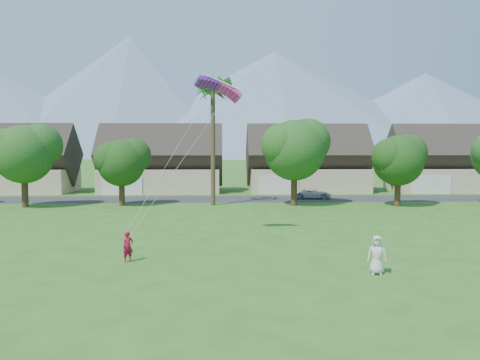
{
  "coord_description": "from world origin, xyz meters",
  "views": [
    {
      "loc": [
        -1.01,
        -17.76,
        5.74
      ],
      "look_at": [
        0.0,
        10.0,
        3.8
      ],
      "focal_mm": 35.0,
      "sensor_mm": 36.0,
      "label": 1
    }
  ],
  "objects_px": {
    "kite_flyer": "(128,247)",
    "watcher": "(377,255)",
    "parked_car": "(312,193)",
    "parafoil_kite": "(219,86)"
  },
  "relations": [
    {
      "from": "parked_car",
      "to": "parafoil_kite",
      "type": "distance_m",
      "value": 25.96
    },
    {
      "from": "kite_flyer",
      "to": "watcher",
      "type": "relative_size",
      "value": 0.87
    },
    {
      "from": "watcher",
      "to": "parafoil_kite",
      "type": "distance_m",
      "value": 14.43
    },
    {
      "from": "parked_car",
      "to": "parafoil_kite",
      "type": "xyz_separation_m",
      "value": [
        -10.19,
        -22.12,
        8.97
      ]
    },
    {
      "from": "watcher",
      "to": "kite_flyer",
      "type": "bearing_deg",
      "value": 179.5
    },
    {
      "from": "watcher",
      "to": "parked_car",
      "type": "relative_size",
      "value": 0.42
    },
    {
      "from": "kite_flyer",
      "to": "parafoil_kite",
      "type": "xyz_separation_m",
      "value": [
        4.56,
        6.32,
        8.79
      ]
    },
    {
      "from": "parked_car",
      "to": "parafoil_kite",
      "type": "bearing_deg",
      "value": 159.84
    },
    {
      "from": "kite_flyer",
      "to": "parked_car",
      "type": "distance_m",
      "value": 32.04
    },
    {
      "from": "kite_flyer",
      "to": "parked_car",
      "type": "bearing_deg",
      "value": 25.03
    }
  ]
}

